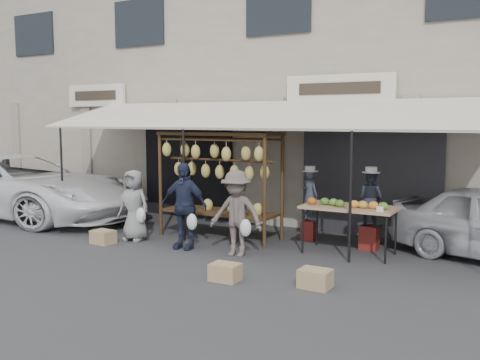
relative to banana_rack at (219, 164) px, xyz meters
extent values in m
plane|color=#2D2D30|center=(0.50, -1.70, -1.56)|extent=(90.00, 90.00, 0.00)
cube|color=#AAA292|center=(0.50, 4.80, 1.94)|extent=(24.00, 6.00, 7.00)
cube|color=#232328|center=(2.70, 1.76, -0.31)|extent=(3.00, 0.10, 2.50)
cube|color=black|center=(-2.00, 1.76, -0.31)|extent=(2.60, 0.10, 2.50)
cube|color=silver|center=(2.00, 1.70, 1.59)|extent=(2.40, 0.10, 0.60)
cube|color=silver|center=(-5.00, 1.70, 1.59)|extent=(2.00, 0.10, 0.60)
cube|color=beige|center=(0.50, 0.60, 1.04)|extent=(10.00, 2.34, 0.63)
cylinder|color=black|center=(-4.00, -0.55, -0.41)|extent=(0.05, 0.05, 2.30)
cylinder|color=black|center=(-0.50, -0.55, -0.41)|extent=(0.05, 0.05, 2.30)
cylinder|color=black|center=(3.00, -0.55, -0.41)|extent=(0.05, 0.05, 2.30)
cylinder|color=#432A18|center=(-1.25, -0.35, -0.46)|extent=(0.07, 0.07, 2.20)
cylinder|color=#432A18|center=(1.25, -0.35, -0.46)|extent=(0.07, 0.07, 2.20)
cylinder|color=#432A18|center=(-1.25, 0.45, -0.46)|extent=(0.07, 0.07, 2.20)
cylinder|color=#432A18|center=(1.25, 0.45, -0.46)|extent=(0.07, 0.07, 2.20)
cube|color=#432A18|center=(0.00, 0.05, 0.64)|extent=(2.60, 0.90, 0.07)
cylinder|color=#432A18|center=(0.00, -0.30, 0.52)|extent=(2.50, 0.05, 0.05)
cylinder|color=#432A18|center=(0.00, 0.40, 0.52)|extent=(2.50, 0.05, 0.05)
cylinder|color=#432A18|center=(0.00, 0.05, 0.09)|extent=(2.50, 0.05, 0.05)
cube|color=#432A18|center=(0.00, 0.05, -1.01)|extent=(2.50, 0.80, 0.05)
ellipsoid|color=#D2C460|center=(-1.10, -0.30, 0.29)|extent=(0.20, 0.18, 0.30)
ellipsoid|color=#D2C460|center=(-0.73, -0.15, 0.29)|extent=(0.20, 0.18, 0.30)
ellipsoid|color=#D2C460|center=(-0.37, -0.30, 0.27)|extent=(0.20, 0.18, 0.30)
ellipsoid|color=#D2C460|center=(0.00, -0.15, 0.29)|extent=(0.20, 0.18, 0.30)
ellipsoid|color=#D2C460|center=(0.37, -0.30, 0.24)|extent=(0.20, 0.18, 0.30)
ellipsoid|color=#D2C460|center=(0.73, -0.15, 0.26)|extent=(0.20, 0.18, 0.30)
ellipsoid|color=#D2C460|center=(1.10, -0.30, 0.27)|extent=(0.20, 0.18, 0.30)
ellipsoid|color=#D2C460|center=(-1.05, 0.05, -0.14)|extent=(0.20, 0.18, 0.30)
ellipsoid|color=#D2C460|center=(-0.70, 0.05, -0.13)|extent=(0.20, 0.18, 0.30)
ellipsoid|color=#D2C460|center=(-0.35, 0.05, -0.16)|extent=(0.20, 0.18, 0.30)
ellipsoid|color=#D2C460|center=(0.00, 0.05, -0.17)|extent=(0.20, 0.18, 0.30)
ellipsoid|color=#D2C460|center=(0.35, 0.05, -0.15)|extent=(0.20, 0.18, 0.30)
ellipsoid|color=#D2C460|center=(0.70, 0.05, -0.16)|extent=(0.20, 0.18, 0.30)
ellipsoid|color=#D2C460|center=(1.05, 0.05, -0.12)|extent=(0.20, 0.18, 0.30)
cube|color=tan|center=(2.81, 0.02, -0.69)|extent=(1.70, 0.90, 0.05)
cylinder|color=black|center=(2.04, -0.35, -1.14)|extent=(0.04, 0.04, 0.85)
cylinder|color=black|center=(3.58, -0.35, -1.14)|extent=(0.04, 0.04, 0.85)
cylinder|color=black|center=(2.04, 0.39, -1.14)|extent=(0.04, 0.04, 0.85)
cylinder|color=black|center=(3.58, 0.39, -1.14)|extent=(0.04, 0.04, 0.85)
ellipsoid|color=#B25919|center=(2.14, -0.16, -0.59)|extent=(0.18, 0.14, 0.14)
ellipsoid|color=#477226|center=(2.37, -0.08, -0.59)|extent=(0.18, 0.14, 0.14)
ellipsoid|color=#598C33|center=(2.54, -0.09, -0.59)|extent=(0.18, 0.14, 0.14)
ellipsoid|color=#477226|center=(2.69, -0.18, -0.59)|extent=(0.18, 0.14, 0.14)
ellipsoid|color=orange|center=(2.94, -0.11, -0.59)|extent=(0.18, 0.14, 0.14)
ellipsoid|color=gold|center=(3.09, -0.10, -0.59)|extent=(0.18, 0.14, 0.14)
ellipsoid|color=orange|center=(3.29, -0.08, -0.59)|extent=(0.18, 0.14, 0.14)
ellipsoid|color=#598C33|center=(3.46, -0.09, -0.59)|extent=(0.18, 0.14, 0.14)
imported|color=#383E4E|center=(1.74, 0.75, -0.63)|extent=(0.45, 0.36, 1.07)
imported|color=#232734|center=(3.05, 0.56, -0.57)|extent=(0.61, 0.53, 1.06)
imported|color=gray|center=(-1.42, -1.03, -0.83)|extent=(0.73, 0.49, 1.46)
imported|color=#232942|center=(-0.12, -1.10, -0.73)|extent=(1.01, 0.48, 1.67)
imported|color=#5D534E|center=(1.04, -1.10, -0.78)|extent=(1.07, 0.68, 1.57)
cube|color=maroon|center=(1.74, 0.75, -1.36)|extent=(0.36, 0.36, 0.40)
cube|color=maroon|center=(3.05, 0.56, -1.33)|extent=(0.35, 0.35, 0.47)
cube|color=tan|center=(1.65, -2.52, -1.43)|extent=(0.45, 0.35, 0.27)
cube|color=tan|center=(3.00, -2.17, -1.42)|extent=(0.47, 0.36, 0.28)
cube|color=tan|center=(-1.77, -1.58, -1.43)|extent=(0.47, 0.38, 0.27)
imported|color=white|center=(-6.33, -0.15, -0.38)|extent=(5.77, 2.88, 2.36)
camera|label=1|loc=(5.77, -9.46, 0.93)|focal=40.00mm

